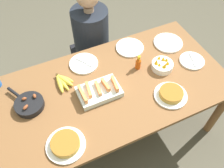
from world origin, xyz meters
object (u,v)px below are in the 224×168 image
frittata_plate_center (171,94)px  empty_plate_near_front (192,61)px  hot_sauce_bottle (138,63)px  melon_tray (99,91)px  empty_plate_far_right (168,43)px  person_figure (92,46)px  empty_plate_far_left (130,48)px  frittata_plate_side (66,144)px  fruit_bowl_mango (162,65)px  skillet (29,104)px  banana_bunch (63,81)px  empty_plate_mid_edge (84,64)px

frittata_plate_center → empty_plate_near_front: size_ratio=1.20×
hot_sauce_bottle → melon_tray: bearing=-164.7°
empty_plate_far_right → person_figure: (-0.58, 0.50, -0.23)m
empty_plate_far_left → person_figure: bearing=119.3°
frittata_plate_side → person_figure: size_ratio=0.23×
frittata_plate_center → melon_tray: bearing=152.7°
frittata_plate_side → hot_sauce_bottle: 0.88m
frittata_plate_center → fruit_bowl_mango: fruit_bowl_mango is taller
frittata_plate_center → hot_sauce_bottle: size_ratio=1.84×
frittata_plate_center → empty_plate_far_left: 0.61m
empty_plate_far_left → skillet: bearing=-166.1°
banana_bunch → frittata_plate_side: size_ratio=0.78×
melon_tray → empty_plate_near_front: (0.87, -0.02, -0.02)m
banana_bunch → empty_plate_far_right: banana_bunch is taller
empty_plate_near_front → fruit_bowl_mango: size_ratio=1.19×
hot_sauce_bottle → person_figure: person_figure is taller
frittata_plate_side → empty_plate_near_front: 1.27m
hot_sauce_bottle → person_figure: size_ratio=0.12×
frittata_plate_side → empty_plate_near_front: size_ratio=1.25×
empty_plate_near_front → person_figure: bearing=129.5°
frittata_plate_center → frittata_plate_side: 0.86m
empty_plate_mid_edge → skillet: bearing=-156.1°
empty_plate_far_right → fruit_bowl_mango: size_ratio=1.49×
skillet → empty_plate_near_front: 1.39m
melon_tray → empty_plate_far_right: size_ratio=1.23×
skillet → empty_plate_far_right: bearing=-112.0°
frittata_plate_side → empty_plate_near_front: bearing=12.7°
melon_tray → hot_sauce_bottle: size_ratio=2.36×
melon_tray → hot_sauce_bottle: (0.40, 0.11, 0.03)m
banana_bunch → frittata_plate_center: size_ratio=0.81×
empty_plate_far_left → empty_plate_mid_edge: 0.45m
empty_plate_mid_edge → hot_sauce_bottle: 0.47m
skillet → fruit_bowl_mango: (1.11, -0.09, 0.01)m
empty_plate_far_left → fruit_bowl_mango: bearing=-67.5°
empty_plate_far_left → empty_plate_far_right: size_ratio=0.94×
banana_bunch → hot_sauce_bottle: 0.64m
empty_plate_far_left → fruit_bowl_mango: size_ratio=1.40×
melon_tray → frittata_plate_side: 0.48m
melon_tray → empty_plate_mid_edge: (0.00, 0.34, -0.02)m
empty_plate_near_front → empty_plate_far_left: bearing=137.9°
frittata_plate_center → fruit_bowl_mango: 0.30m
skillet → empty_plate_far_left: 1.00m
banana_bunch → frittata_plate_side: frittata_plate_side is taller
banana_bunch → frittata_plate_center: (0.72, -0.48, 0.01)m
melon_tray → frittata_plate_center: (0.49, -0.25, -0.01)m
empty_plate_near_front → person_figure: 1.03m
empty_plate_mid_edge → frittata_plate_center: bearing=-50.6°
frittata_plate_side → empty_plate_mid_edge: (0.37, 0.65, -0.02)m
frittata_plate_side → empty_plate_mid_edge: bearing=60.1°
frittata_plate_side → frittata_plate_center: bearing=3.2°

